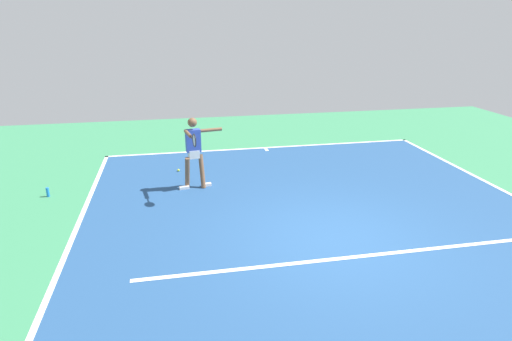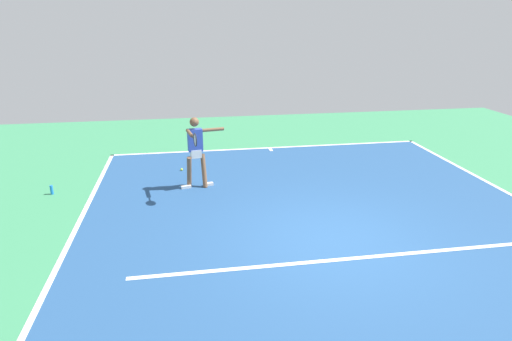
{
  "view_description": "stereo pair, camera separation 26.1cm",
  "coord_description": "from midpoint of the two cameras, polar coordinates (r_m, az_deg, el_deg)",
  "views": [
    {
      "loc": [
        2.86,
        6.85,
        3.92
      ],
      "look_at": [
        1.2,
        -1.57,
        0.9
      ],
      "focal_mm": 30.5,
      "sensor_mm": 36.0,
      "label": 1
    },
    {
      "loc": [
        2.6,
        6.89,
        3.92
      ],
      "look_at": [
        1.2,
        -1.57,
        0.9
      ],
      "focal_mm": 30.5,
      "sensor_mm": 36.0,
      "label": 2
    }
  ],
  "objects": [
    {
      "name": "ground_plane",
      "position": [
        8.37,
        9.41,
        -8.82
      ],
      "size": [
        22.08,
        22.08,
        0.0
      ],
      "primitive_type": "plane",
      "color": "#388456"
    },
    {
      "name": "court_surface",
      "position": [
        8.36,
        9.41,
        -8.81
      ],
      "size": [
        9.8,
        12.45,
        0.0
      ],
      "primitive_type": "cube",
      "color": "navy",
      "rests_on": "ground_plane"
    },
    {
      "name": "court_line_baseline_near",
      "position": [
        13.89,
        0.65,
        3.01
      ],
      "size": [
        9.8,
        0.1,
        0.01
      ],
      "primitive_type": "cube",
      "color": "white",
      "rests_on": "ground_plane"
    },
    {
      "name": "court_line_sideline_right",
      "position": [
        8.18,
        -25.09,
        -11.21
      ],
      "size": [
        0.1,
        12.45,
        0.01
      ],
      "primitive_type": "cube",
      "color": "white",
      "rests_on": "ground_plane"
    },
    {
      "name": "court_line_service",
      "position": [
        7.8,
        11.19,
        -11.13
      ],
      "size": [
        7.35,
        0.1,
        0.01
      ],
      "primitive_type": "cube",
      "color": "white",
      "rests_on": "ground_plane"
    },
    {
      "name": "court_line_centre_mark",
      "position": [
        13.7,
        0.82,
        2.78
      ],
      "size": [
        0.1,
        0.3,
        0.01
      ],
      "primitive_type": "cube",
      "color": "white",
      "rests_on": "ground_plane"
    },
    {
      "name": "tennis_player",
      "position": [
        10.4,
        -8.83,
        2.85
      ],
      "size": [
        1.1,
        1.24,
        1.75
      ],
      "rotation": [
        0.0,
        0.0,
        0.17
      ],
      "color": "brown",
      "rests_on": "ground_plane"
    },
    {
      "name": "tennis_ball_by_sideline",
      "position": [
        11.93,
        -10.75,
        0.03
      ],
      "size": [
        0.07,
        0.07,
        0.07
      ],
      "primitive_type": "sphere",
      "color": "#CCE033",
      "rests_on": "ground_plane"
    },
    {
      "name": "water_bottle",
      "position": [
        11.21,
        -26.25,
        -2.56
      ],
      "size": [
        0.07,
        0.07,
        0.22
      ],
      "primitive_type": "cylinder",
      "color": "blue",
      "rests_on": "ground_plane"
    }
  ]
}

